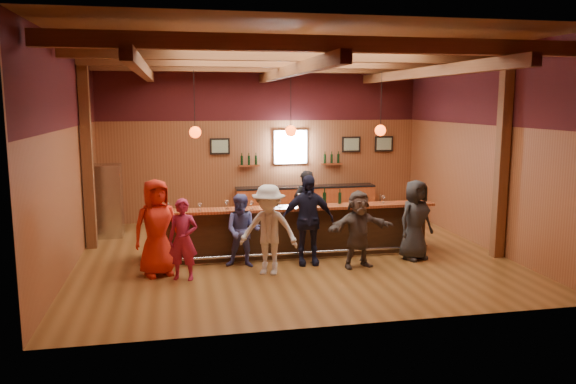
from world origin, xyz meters
name	(u,v)px	position (x,y,z in m)	size (l,w,h in m)	color
room	(290,107)	(0.00, 0.06, 3.21)	(9.04, 9.00, 4.52)	brown
bar_counter	(290,230)	(0.02, 0.15, 0.52)	(6.30, 1.07, 1.11)	black
back_bar_cabinet	(306,202)	(1.20, 3.72, 0.48)	(4.00, 0.52, 0.95)	maroon
window	(290,147)	(0.80, 3.95, 2.05)	(0.95, 0.09, 0.95)	silver
framed_pictures	(320,145)	(1.67, 3.94, 2.10)	(5.35, 0.05, 0.45)	black
wine_shelves	(291,162)	(0.80, 3.88, 1.62)	(3.00, 0.18, 0.30)	maroon
pendant_lights	(291,131)	(0.00, 0.00, 2.71)	(4.24, 0.24, 1.37)	black
stainless_fridge	(107,201)	(-4.10, 2.60, 0.90)	(0.70, 0.70, 1.80)	silver
customer_orange	(157,228)	(-2.80, -0.91, 0.94)	(0.91, 0.60, 1.87)	red
customer_redvest	(183,239)	(-2.32, -1.28, 0.77)	(0.56, 0.37, 1.54)	#9D1C3F
customer_denim	(243,231)	(-1.13, -0.67, 0.75)	(0.73, 0.57, 1.49)	#4D549A
customer_white	(269,230)	(-0.69, -1.26, 0.88)	(1.13, 0.65, 1.76)	beige
customer_navy	(307,220)	(0.20, -0.74, 0.93)	(1.09, 0.45, 1.86)	black
customer_brown	(358,229)	(1.16, -1.14, 0.78)	(1.46, 0.46, 1.57)	#4E433E
customer_dark	(415,220)	(2.52, -0.83, 0.85)	(0.83, 0.54, 1.70)	#242527
bartender	(305,207)	(0.57, 1.04, 0.86)	(0.63, 0.41, 1.73)	black
ice_bucket	(303,200)	(0.25, -0.09, 1.24)	(0.23, 0.23, 0.25)	brown
bottle_a	(324,198)	(0.72, -0.10, 1.25)	(0.08, 0.08, 0.37)	black
bottle_b	(340,198)	(1.09, -0.04, 1.24)	(0.07, 0.07, 0.33)	black
glass_a	(168,205)	(-2.59, -0.14, 1.23)	(0.08, 0.08, 0.17)	silver
glass_b	(200,205)	(-1.95, -0.26, 1.23)	(0.07, 0.07, 0.17)	silver
glass_c	(227,202)	(-1.39, -0.17, 1.25)	(0.09, 0.09, 0.19)	silver
glass_d	(252,203)	(-0.89, -0.30, 1.24)	(0.08, 0.08, 0.18)	silver
glass_e	(280,201)	(-0.28, -0.21, 1.25)	(0.09, 0.09, 0.19)	silver
glass_f	(320,199)	(0.62, -0.17, 1.25)	(0.09, 0.09, 0.19)	silver
glass_g	(364,198)	(1.60, -0.13, 1.25)	(0.08, 0.08, 0.19)	silver
glass_h	(383,198)	(2.05, -0.15, 1.23)	(0.08, 0.08, 0.17)	silver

